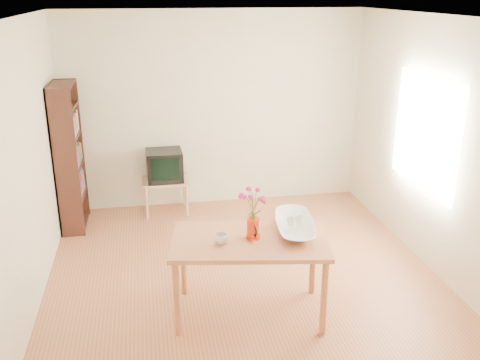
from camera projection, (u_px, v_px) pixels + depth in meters
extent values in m
plane|color=#9A5836|center=(245.00, 281.00, 5.48)|extent=(4.50, 4.50, 0.00)
plane|color=white|center=(246.00, 17.00, 4.60)|extent=(4.50, 4.50, 0.00)
plane|color=beige|center=(214.00, 110.00, 7.12)|extent=(4.00, 0.00, 4.00)
plane|color=beige|center=(322.00, 282.00, 2.96)|extent=(4.00, 0.00, 4.00)
plane|color=beige|center=(23.00, 173.00, 4.70)|extent=(0.00, 4.50, 4.50)
plane|color=beige|center=(441.00, 150.00, 5.37)|extent=(0.00, 4.50, 4.50)
plane|color=white|center=(425.00, 133.00, 5.62)|extent=(0.00, 1.30, 1.30)
cube|color=#AE603B|center=(250.00, 241.00, 4.71)|extent=(1.48, 1.00, 0.04)
cylinder|color=#AE603B|center=(177.00, 299.00, 4.52)|extent=(0.06, 0.06, 0.71)
cylinder|color=#AE603B|center=(324.00, 298.00, 4.54)|extent=(0.06, 0.06, 0.71)
cylinder|color=#AE603B|center=(183.00, 261.00, 5.15)|extent=(0.06, 0.06, 0.71)
cylinder|color=#AE603B|center=(313.00, 260.00, 5.16)|extent=(0.06, 0.06, 0.71)
cube|color=tan|center=(165.00, 181.00, 7.04)|extent=(0.60, 0.45, 0.03)
cylinder|color=tan|center=(147.00, 203.00, 6.90)|extent=(0.04, 0.04, 0.43)
cylinder|color=tan|center=(187.00, 201.00, 6.99)|extent=(0.04, 0.04, 0.43)
cylinder|color=tan|center=(146.00, 193.00, 7.24)|extent=(0.04, 0.04, 0.43)
cylinder|color=tan|center=(184.00, 191.00, 7.33)|extent=(0.04, 0.04, 0.43)
cube|color=black|center=(66.00, 166.00, 6.17)|extent=(0.28, 0.02, 1.80)
cube|color=black|center=(72.00, 149.00, 6.80)|extent=(0.28, 0.03, 1.80)
cube|color=black|center=(58.00, 158.00, 6.46)|extent=(0.02, 0.70, 1.80)
cube|color=black|center=(76.00, 222.00, 6.78)|extent=(0.27, 0.65, 0.02)
cube|color=black|center=(73.00, 196.00, 6.65)|extent=(0.27, 0.65, 0.02)
cube|color=black|center=(70.00, 167.00, 6.53)|extent=(0.27, 0.65, 0.02)
cube|color=black|center=(67.00, 137.00, 6.40)|extent=(0.27, 0.65, 0.02)
cube|color=black|center=(63.00, 107.00, 6.28)|extent=(0.27, 0.65, 0.02)
cube|color=black|center=(61.00, 85.00, 6.19)|extent=(0.27, 0.65, 0.02)
cylinder|color=red|center=(253.00, 229.00, 4.70)|extent=(0.11, 0.11, 0.18)
cylinder|color=red|center=(253.00, 237.00, 4.72)|extent=(0.13, 0.13, 0.02)
cylinder|color=red|center=(253.00, 219.00, 4.66)|extent=(0.12, 0.12, 0.01)
cone|color=red|center=(254.00, 224.00, 4.63)|extent=(0.05, 0.07, 0.06)
torus|color=black|center=(252.00, 225.00, 4.76)|extent=(0.02, 0.10, 0.10)
imported|color=white|center=(221.00, 239.00, 4.61)|extent=(0.14, 0.14, 0.09)
imported|color=white|center=(295.00, 205.00, 4.82)|extent=(0.59, 0.59, 0.48)
imported|color=white|center=(291.00, 210.00, 4.83)|extent=(0.10, 0.10, 0.06)
imported|color=white|center=(299.00, 209.00, 4.86)|extent=(0.09, 0.09, 0.06)
cube|color=black|center=(164.00, 165.00, 6.96)|extent=(0.47, 0.43, 0.40)
cube|color=black|center=(164.00, 162.00, 7.03)|extent=(0.33, 0.24, 0.28)
cube|color=black|center=(165.00, 169.00, 6.76)|extent=(0.36, 0.02, 0.28)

